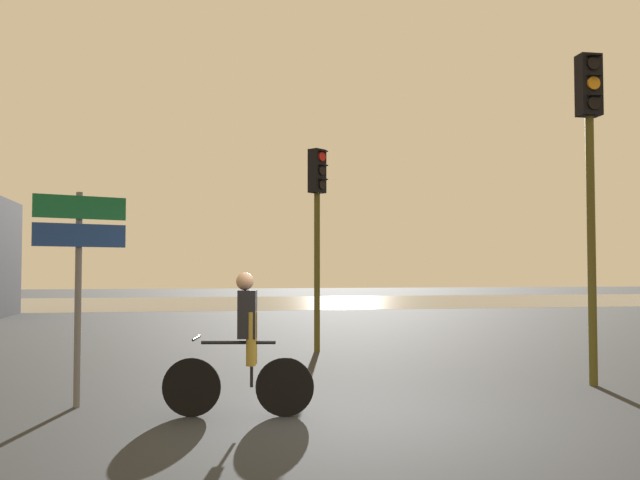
{
  "coord_description": "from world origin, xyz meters",
  "views": [
    {
      "loc": [
        -2.01,
        -7.64,
        1.64
      ],
      "look_at": [
        0.5,
        5.0,
        2.2
      ],
      "focal_mm": 40.0,
      "sensor_mm": 36.0,
      "label": 1
    }
  ],
  "objects_px": {
    "traffic_light_center": "(317,210)",
    "direction_sign_post": "(79,258)",
    "traffic_light_near_right": "(590,156)",
    "cyclist": "(244,343)"
  },
  "relations": [
    {
      "from": "traffic_light_center",
      "to": "direction_sign_post",
      "type": "xyz_separation_m",
      "value": [
        -3.96,
        -5.25,
        -1.1
      ]
    },
    {
      "from": "traffic_light_center",
      "to": "direction_sign_post",
      "type": "bearing_deg",
      "value": 13.69
    },
    {
      "from": "traffic_light_center",
      "to": "traffic_light_near_right",
      "type": "distance_m",
      "value": 5.87
    },
    {
      "from": "traffic_light_center",
      "to": "cyclist",
      "type": "bearing_deg",
      "value": 32.43
    },
    {
      "from": "traffic_light_center",
      "to": "cyclist",
      "type": "relative_size",
      "value": 2.45
    },
    {
      "from": "traffic_light_center",
      "to": "traffic_light_near_right",
      "type": "xyz_separation_m",
      "value": [
        3.06,
        -4.99,
        0.42
      ]
    },
    {
      "from": "traffic_light_near_right",
      "to": "cyclist",
      "type": "distance_m",
      "value": 5.81
    },
    {
      "from": "direction_sign_post",
      "to": "cyclist",
      "type": "distance_m",
      "value": 2.35
    },
    {
      "from": "traffic_light_near_right",
      "to": "cyclist",
      "type": "height_order",
      "value": "traffic_light_near_right"
    },
    {
      "from": "traffic_light_near_right",
      "to": "cyclist",
      "type": "bearing_deg",
      "value": 14.94
    }
  ]
}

